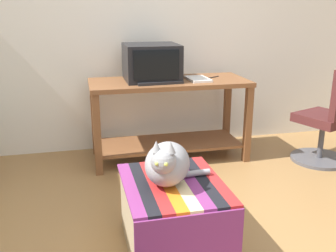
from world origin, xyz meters
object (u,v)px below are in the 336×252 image
object	(u,v)px
keyboard	(159,82)
office_chair	(329,122)
tv_monitor	(151,63)
cat	(167,163)
book	(198,79)
desk	(169,106)
ottoman_with_blanket	(173,216)

from	to	relation	value
keyboard	office_chair	size ratio (longest dim) A/B	0.45
tv_monitor	cat	world-z (taller)	tv_monitor
office_chair	book	bearing A→B (deg)	-41.45
desk	tv_monitor	distance (m)	0.43
desk	ottoman_with_blanket	bearing A→B (deg)	-102.11
desk	book	bearing A→B (deg)	-9.83
tv_monitor	ottoman_with_blanket	world-z (taller)	tv_monitor
desk	keyboard	world-z (taller)	keyboard
tv_monitor	book	size ratio (longest dim) A/B	1.64
ottoman_with_blanket	cat	size ratio (longest dim) A/B	1.55
tv_monitor	cat	bearing A→B (deg)	-97.42
desk	tv_monitor	size ratio (longest dim) A/B	2.98
desk	cat	xyz separation A→B (m)	(-0.36, -1.44, 0.05)
tv_monitor	keyboard	bearing A→B (deg)	-80.02
tv_monitor	office_chair	distance (m)	1.69
keyboard	cat	bearing A→B (deg)	-103.79
book	cat	distance (m)	1.54
ottoman_with_blanket	book	bearing A→B (deg)	67.24
book	keyboard	bearing A→B (deg)	-168.73
ottoman_with_blanket	keyboard	bearing A→B (deg)	81.16
tv_monitor	cat	distance (m)	1.55
cat	office_chair	xyz separation A→B (m)	(1.73, 0.98, -0.17)
keyboard	book	distance (m)	0.39
book	ottoman_with_blanket	bearing A→B (deg)	-114.26
book	ottoman_with_blanket	world-z (taller)	book
desk	book	world-z (taller)	book
keyboard	office_chair	bearing A→B (deg)	-15.91
ottoman_with_blanket	office_chair	size ratio (longest dim) A/B	0.78
tv_monitor	office_chair	bearing A→B (deg)	-18.19
keyboard	book	xyz separation A→B (m)	(0.38, 0.09, -0.00)
ottoman_with_blanket	office_chair	world-z (taller)	office_chair
cat	office_chair	world-z (taller)	office_chair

